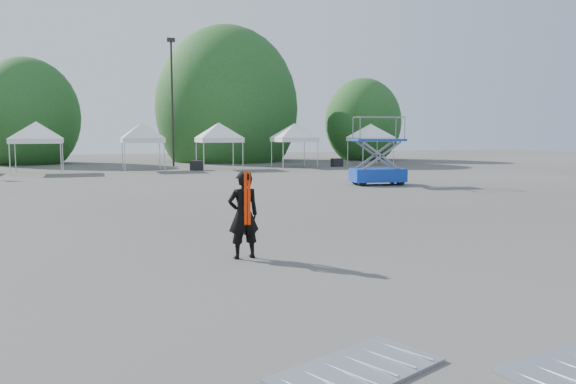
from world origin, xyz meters
name	(u,v)px	position (x,y,z in m)	size (l,w,h in m)	color
ground	(245,247)	(0.00, 0.00, 0.00)	(120.00, 120.00, 0.00)	#474442
light_pole_east	(172,95)	(3.00, 32.00, 5.52)	(0.60, 0.25, 9.80)	black
tree_mid_w	(27,117)	(-8.00, 40.00, 3.93)	(4.16, 4.16, 6.33)	#382314
tree_mid_e	(227,109)	(9.00, 39.00, 4.84)	(5.12, 5.12, 7.79)	#382314
tree_far_e	(363,122)	(22.00, 37.00, 3.63)	(3.84, 3.84, 5.84)	#382314
tent_d	(36,126)	(-6.33, 27.28, 3.06)	(4.40, 4.40, 3.88)	silver
tent_e	(142,126)	(0.30, 27.63, 3.06)	(3.93, 3.93, 3.88)	silver
tent_f	(219,126)	(5.57, 27.30, 3.06)	(4.19, 4.19, 3.88)	silver
tent_g	(294,127)	(11.51, 27.87, 3.06)	(4.15, 4.15, 3.88)	silver
tent_h	(371,127)	(18.40, 28.66, 3.06)	(4.16, 4.16, 3.88)	silver
man	(243,215)	(-0.33, -1.08, 0.91)	(0.69, 0.48, 1.82)	black
scissor_lift	(378,151)	(10.35, 12.70, 1.71)	(2.78, 1.66, 3.39)	#0C139E
barrier_left	(357,370)	(-0.64, -6.89, 0.03)	(2.14, 1.60, 0.06)	#ACAFB4
crate_mid	(197,165)	(3.87, 26.84, 0.33)	(0.86, 0.67, 0.67)	black
crate_east	(337,163)	(14.86, 27.40, 0.31)	(0.81, 0.63, 0.63)	black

